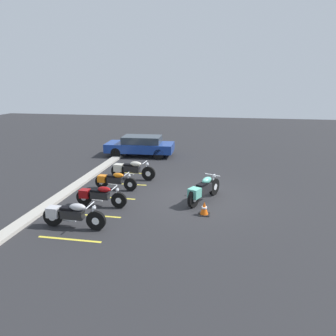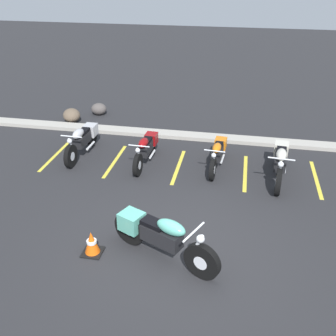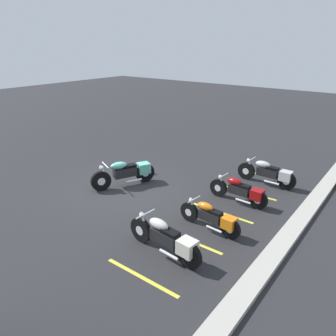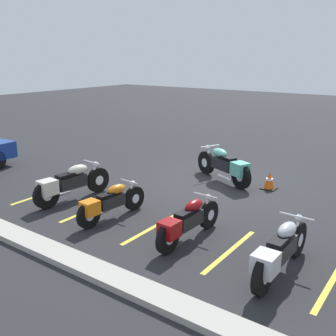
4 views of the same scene
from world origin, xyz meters
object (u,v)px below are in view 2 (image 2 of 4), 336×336
Objects in this scene: motorcycle_teal_featured at (159,235)px; parked_bike_0 at (83,139)px; landscape_rock_0 at (72,115)px; traffic_cone at (92,243)px; parked_bike_2 at (218,153)px; parked_bike_3 at (280,160)px; parked_bike_1 at (146,148)px; landscape_rock_1 at (99,109)px.

parked_bike_0 is (-3.21, 4.14, -0.05)m from motorcycle_teal_featured.
traffic_cone is at bearing -63.81° from landscape_rock_0.
traffic_cone is at bearing -148.70° from motorcycle_teal_featured.
parked_bike_2 is 4.75m from traffic_cone.
traffic_cone is (-1.33, -0.16, -0.28)m from motorcycle_teal_featured.
parked_bike_3 is at bearing 45.84° from traffic_cone.
traffic_cone is (-0.11, -4.12, -0.20)m from parked_bike_1.
motorcycle_teal_featured reaches higher than parked_bike_0.
traffic_cone is at bearing -22.40° from parked_bike_2.
landscape_rock_0 is at bearing 149.87° from motorcycle_teal_featured.
parked_bike_3 is at bearing -21.06° from landscape_rock_0.
parked_bike_0 is at bearing -77.90° from landscape_rock_1.
motorcycle_teal_featured is 1.09× the size of parked_bike_1.
parked_bike_2 is 3.01× the size of landscape_rock_0.
parked_bike_2 is at bearing 63.14° from traffic_cone.
parked_bike_1 is 1.04× the size of parked_bike_2.
motorcycle_teal_featured is at bearing 19.21° from parked_bike_1.
landscape_rock_1 is at bearing 142.37° from motorcycle_teal_featured.
motorcycle_teal_featured is at bearing 38.88° from parked_bike_0.
landscape_rock_1 is at bearing -140.14° from parked_bike_1.
landscape_rock_1 is (0.70, 0.92, -0.03)m from landscape_rock_0.
landscape_rock_0 reaches higher than landscape_rock_1.
motorcycle_teal_featured is 4.53m from parked_bike_3.
parked_bike_2 is 1.71m from parked_bike_3.
parked_bike_3 reaches higher than parked_bike_0.
landscape_rock_0 is (-5.43, 2.45, -0.17)m from parked_bike_2.
parked_bike_2 is 5.96m from landscape_rock_0.
motorcycle_teal_featured is 4.48× the size of traffic_cone.
parked_bike_1 is at bearing 86.04° from parked_bike_0.
parked_bike_3 is (5.71, -0.36, 0.02)m from parked_bike_0.
parked_bike_0 is 4.03m from parked_bike_2.
parked_bike_1 is 4.09× the size of traffic_cone.
motorcycle_teal_featured reaches higher than parked_bike_3.
motorcycle_teal_featured is 1.37m from traffic_cone.
parked_bike_1 is 4.40m from landscape_rock_1.
motorcycle_teal_featured is 1.02× the size of parked_bike_0.
parked_bike_0 is at bearing -88.59° from parked_bike_3.
motorcycle_teal_featured is 4.16m from parked_bike_2.
landscape_rock_1 is (-3.92, 7.44, -0.29)m from motorcycle_teal_featured.
parked_bike_2 reaches higher than landscape_rock_1.
parked_bike_1 is at bearing -52.20° from landscape_rock_1.
parked_bike_1 reaches higher than traffic_cone.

